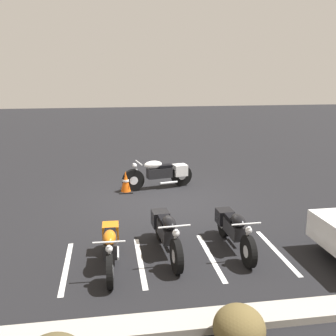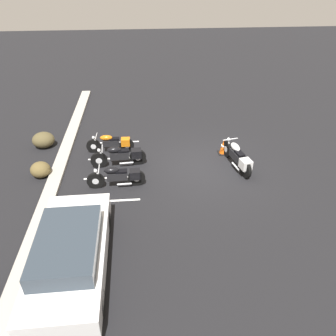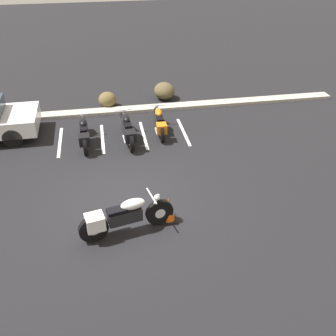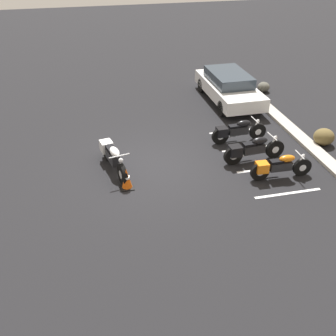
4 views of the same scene
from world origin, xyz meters
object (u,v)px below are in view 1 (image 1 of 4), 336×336
(parked_bike_1, at_px, (166,231))
(parked_bike_2, at_px, (110,245))
(landscape_rock_0, at_px, (239,328))
(motorcycle_white_featured, at_px, (161,173))
(parked_bike_0, at_px, (234,228))
(traffic_cone, at_px, (126,182))

(parked_bike_1, distance_m, parked_bike_2, 1.21)
(parked_bike_1, height_order, landscape_rock_0, parked_bike_1)
(parked_bike_2, bearing_deg, motorcycle_white_featured, 162.93)
(parked_bike_0, bearing_deg, parked_bike_2, -83.47)
(parked_bike_1, bearing_deg, parked_bike_2, -74.11)
(parked_bike_0, height_order, landscape_rock_0, parked_bike_0)
(landscape_rock_0, distance_m, traffic_cone, 7.34)
(motorcycle_white_featured, bearing_deg, parked_bike_1, 71.39)
(parked_bike_1, xyz_separation_m, traffic_cone, (0.61, -4.24, -0.14))
(parked_bike_1, bearing_deg, parked_bike_0, 84.95)
(parked_bike_2, relative_size, landscape_rock_0, 2.73)
(motorcycle_white_featured, xyz_separation_m, landscape_rock_0, (0.01, 7.53, -0.18))
(parked_bike_0, xyz_separation_m, parked_bike_1, (1.41, -0.03, 0.02))
(parked_bike_0, height_order, traffic_cone, parked_bike_0)
(motorcycle_white_featured, height_order, parked_bike_1, motorcycle_white_featured)
(motorcycle_white_featured, relative_size, parked_bike_2, 1.13)
(parked_bike_0, xyz_separation_m, traffic_cone, (2.03, -4.27, -0.12))
(motorcycle_white_featured, relative_size, parked_bike_0, 1.09)
(parked_bike_0, distance_m, parked_bike_2, 2.58)
(motorcycle_white_featured, xyz_separation_m, parked_bike_1, (0.53, 4.52, -0.03))
(landscape_rock_0, bearing_deg, traffic_cone, -81.07)
(motorcycle_white_featured, bearing_deg, landscape_rock_0, 78.04)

